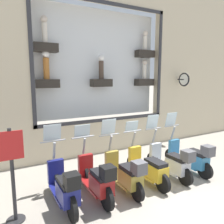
{
  "coord_description": "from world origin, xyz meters",
  "views": [
    {
      "loc": [
        -3.61,
        3.58,
        2.79
      ],
      "look_at": [
        2.16,
        0.41,
        1.74
      ],
      "focal_mm": 35.0,
      "sensor_mm": 36.0,
      "label": 1
    }
  ],
  "objects": [
    {
      "name": "scooter_silver_1",
      "position": [
        0.64,
        -0.66,
        0.46
      ],
      "size": [
        1.79,
        0.6,
        1.66
      ],
      "color": "black",
      "rests_on": "ground_plane"
    },
    {
      "name": "scooter_navy_5",
      "position": [
        0.66,
        2.39,
        0.49
      ],
      "size": [
        1.81,
        0.61,
        1.69
      ],
      "color": "black",
      "rests_on": "ground_plane"
    },
    {
      "name": "building_facade",
      "position": [
        3.6,
        -0.0,
        4.55
      ],
      "size": [
        1.21,
        36.0,
        8.96
      ],
      "color": "beige",
      "rests_on": "ground_plane"
    },
    {
      "name": "shop_sign_post",
      "position": [
        0.72,
        3.36,
        1.02
      ],
      "size": [
        0.36,
        0.45,
        1.86
      ],
      "color": "#232326",
      "rests_on": "ground_plane"
    },
    {
      "name": "ground_plane",
      "position": [
        0.0,
        0.0,
        0.0
      ],
      "size": [
        120.0,
        120.0,
        0.0
      ],
      "primitive_type": "plane",
      "color": "gray"
    },
    {
      "name": "scooter_teal_0",
      "position": [
        0.64,
        -1.42,
        0.47
      ],
      "size": [
        1.79,
        0.6,
        1.67
      ],
      "color": "black",
      "rests_on": "ground_plane"
    },
    {
      "name": "scooter_olive_3",
      "position": [
        0.64,
        0.87,
        0.46
      ],
      "size": [
        1.79,
        0.6,
        1.67
      ],
      "color": "black",
      "rests_on": "ground_plane"
    },
    {
      "name": "scooter_yellow_2",
      "position": [
        0.71,
        0.1,
        0.42
      ],
      "size": [
        1.8,
        0.61,
        1.54
      ],
      "color": "black",
      "rests_on": "ground_plane"
    },
    {
      "name": "scooter_red_4",
      "position": [
        0.65,
        1.63,
        0.48
      ],
      "size": [
        1.81,
        0.6,
        1.6
      ],
      "color": "black",
      "rests_on": "ground_plane"
    }
  ]
}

